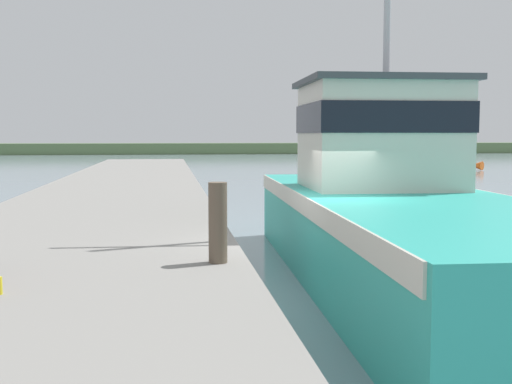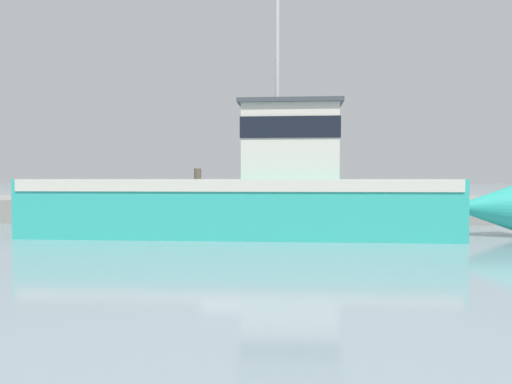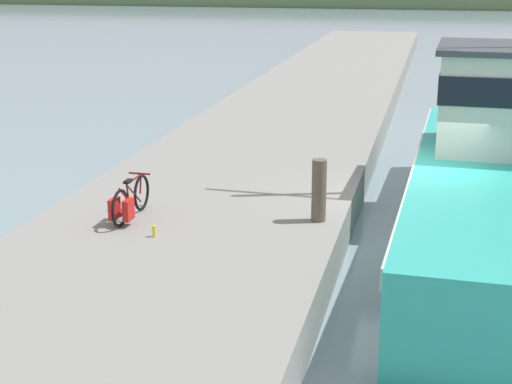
% 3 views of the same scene
% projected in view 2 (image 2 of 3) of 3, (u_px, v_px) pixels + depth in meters
% --- Properties ---
extents(ground_plane, '(320.00, 320.00, 0.00)m').
position_uv_depth(ground_plane, '(241.00, 229.00, 17.09)').
color(ground_plane, gray).
extents(dock_pier, '(5.87, 80.00, 0.90)m').
position_uv_depth(dock_pier, '(248.00, 208.00, 21.38)').
color(dock_pier, gray).
rests_on(dock_pier, ground_plane).
extents(fishing_boat_main, '(4.20, 14.83, 10.41)m').
position_uv_depth(fishing_boat_main, '(261.00, 191.00, 15.29)').
color(fishing_boat_main, teal).
rests_on(fishing_boat_main, ground_plane).
extents(bicycle_touring, '(0.44, 1.76, 0.79)m').
position_uv_depth(bicycle_touring, '(193.00, 189.00, 22.55)').
color(bicycle_touring, black).
rests_on(bicycle_touring, dock_pier).
extents(mooring_post, '(0.28, 0.28, 1.20)m').
position_uv_depth(mooring_post, '(198.00, 184.00, 18.98)').
color(mooring_post, brown).
rests_on(mooring_post, dock_pier).
extents(hose_coil, '(0.66, 0.66, 0.05)m').
position_uv_depth(hose_coil, '(106.00, 195.00, 23.40)').
color(hose_coil, black).
rests_on(hose_coil, dock_pier).
extents(water_bottle_by_bike, '(0.07, 0.07, 0.21)m').
position_uv_depth(water_bottle_by_bike, '(173.00, 195.00, 21.80)').
color(water_bottle_by_bike, yellow).
rests_on(water_bottle_by_bike, dock_pier).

